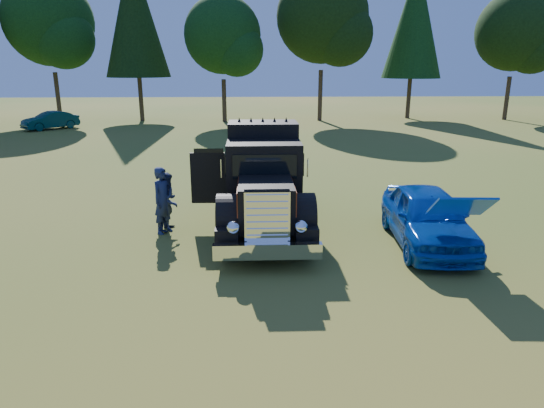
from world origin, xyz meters
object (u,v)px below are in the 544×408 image
Objects in this scene: hotrod_coupe at (427,217)px; distant_teal_car at (50,120)px; spectator_far at (168,201)px; spectator_near at (163,200)px; diamond_t_truck at (264,185)px.

hotrod_coupe reaches higher than distant_teal_car.
hotrod_coupe is 2.70× the size of spectator_far.
diamond_t_truck is at bearing -47.64° from spectator_near.
diamond_t_truck is 4.22× the size of spectator_far.
diamond_t_truck reaches higher than hotrod_coupe.
hotrod_coupe is 7.22m from spectator_far.
distant_teal_car is at bearing 123.52° from diamond_t_truck.
spectator_far is (0.09, 0.27, -0.11)m from spectator_near.
hotrod_coupe is 2.40× the size of spectator_near.
spectator_near is (-2.85, -0.38, -0.32)m from diamond_t_truck.
diamond_t_truck is 2.79m from spectator_far.
hotrod_coupe is at bearing -64.86° from spectator_near.
spectator_far is (-7.06, 1.49, 0.08)m from hotrod_coupe.
diamond_t_truck is 1.56× the size of hotrod_coupe.
spectator_near is (-7.15, 1.22, 0.19)m from hotrod_coupe.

